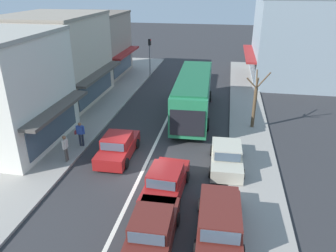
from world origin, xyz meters
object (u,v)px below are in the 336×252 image
Objects in this scene: pedestrian_browsing_midblock at (65,147)px; traffic_light_downstreet at (150,51)px; city_bus at (193,92)px; sedan_queue_gap_filler at (166,182)px; sedan_queue_far_back at (118,147)px; parked_wagon_kerb_front at (220,220)px; parked_sedan_kerb_second at (227,157)px; pedestrian_with_handbag_near at (80,133)px; street_tree_right at (255,103)px; sedan_behind_bus_mid at (152,231)px.

traffic_light_downstreet is at bearing 88.45° from pedestrian_browsing_midblock.
city_bus is 11.02m from sedan_queue_gap_filler.
pedestrian_browsing_midblock reaches higher than sedan_queue_far_back.
parked_sedan_kerb_second is (0.20, 5.68, -0.08)m from parked_wagon_kerb_front.
sedan_queue_gap_filler is (-0.17, -10.95, -1.22)m from city_bus.
city_bus is 2.57× the size of parked_sedan_kerb_second.
sedan_queue_far_back and parked_sedan_kerb_second have the same top height.
pedestrian_with_handbag_near reaches higher than sedan_queue_far_back.
parked_wagon_kerb_front is 1.08× the size of traffic_light_downstreet.
traffic_light_downstreet is 16.26m from street_tree_right.
sedan_behind_bus_mid is at bearing -49.63° from pedestrian_with_handbag_near.
pedestrian_browsing_midblock is (-0.05, -1.96, -0.00)m from pedestrian_with_handbag_near.
pedestrian_browsing_midblock reaches higher than parked_wagon_kerb_front.
sedan_behind_bus_mid is (3.66, -6.77, 0.00)m from sedan_queue_far_back.
sedan_queue_far_back is 7.69m from sedan_behind_bus_mid.
parked_sedan_kerb_second is 9.26m from pedestrian_with_handbag_near.
sedan_queue_far_back is 6.52m from parked_sedan_kerb_second.
sedan_queue_gap_filler is 1.02× the size of traffic_light_downstreet.
street_tree_right is at bearing 69.80° from sedan_behind_bus_mid.
parked_wagon_kerb_front is at bearing -42.12° from sedan_queue_far_back.
sedan_queue_gap_filler is at bearing -117.52° from street_tree_right.
pedestrian_browsing_midblock is (-9.28, -1.20, 0.40)m from parked_sedan_kerb_second.
pedestrian_with_handbag_near reaches higher than sedan_queue_gap_filler.
traffic_light_downstreet is at bearing 105.12° from sedan_queue_gap_filler.
sedan_queue_gap_filler is at bearing -132.62° from parked_sedan_kerb_second.
pedestrian_with_handbag_near is at bearing 165.07° from sedan_queue_far_back.
sedan_behind_bus_mid is 25.76m from traffic_light_downstreet.
sedan_queue_gap_filler is at bearing 138.15° from parked_wagon_kerb_front.
city_bus is 2.60× the size of traffic_light_downstreet.
parked_wagon_kerb_front is 2.79× the size of pedestrian_with_handbag_near.
sedan_behind_bus_mid is 2.86m from parked_wagon_kerb_front.
pedestrian_browsing_midblock is (-6.32, 2.01, 0.40)m from sedan_queue_gap_filler.
sedan_behind_bus_mid is at bearing -158.38° from parked_wagon_kerb_front.
sedan_behind_bus_mid is 2.59× the size of pedestrian_with_handbag_near.
city_bus is 2.59× the size of sedan_queue_far_back.
pedestrian_with_handbag_near is at bearing 144.51° from parked_wagon_kerb_front.
street_tree_right is at bearing 73.10° from parked_sedan_kerb_second.
pedestrian_with_handbag_near is at bearing 147.68° from sedan_queue_gap_filler.
sedan_queue_far_back is at bearing 24.12° from pedestrian_browsing_midblock.
traffic_light_downstreet reaches higher than sedan_queue_far_back.
traffic_light_downstreet is at bearing 130.52° from street_tree_right.
traffic_light_downstreet reaches higher than pedestrian_browsing_midblock.
sedan_queue_gap_filler is 2.63× the size of pedestrian_browsing_midblock.
city_bus is 13.71m from parked_wagon_kerb_front.
parked_wagon_kerb_front is 1.07× the size of parked_sedan_kerb_second.
parked_sedan_kerb_second is 6.31m from street_tree_right.
city_bus is at bearing -60.40° from traffic_light_downstreet.
parked_sedan_kerb_second is 1.00× the size of street_tree_right.
city_bus is at bearing 89.11° from sedan_queue_gap_filler.
pedestrian_browsing_midblock reaches higher than sedan_queue_gap_filler.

